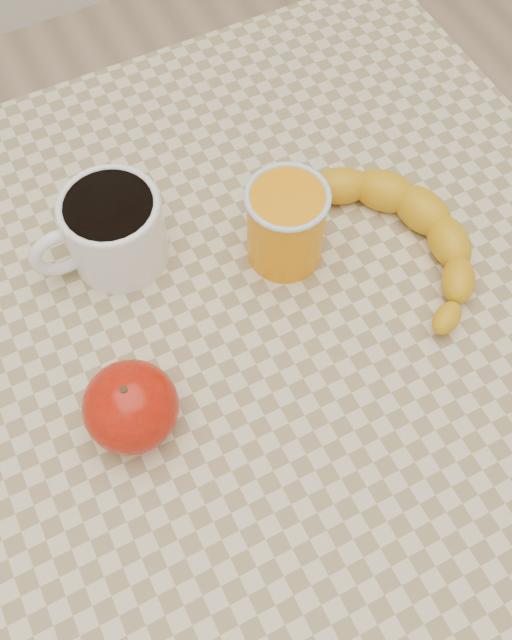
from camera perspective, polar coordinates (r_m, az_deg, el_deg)
name	(u,v)px	position (r m, az deg, el deg)	size (l,w,h in m)	color
ground	(256,515)	(1.39, 0.00, -15.31)	(3.00, 3.00, 0.00)	tan
table	(256,367)	(0.76, 0.00, -3.80)	(0.80, 0.80, 0.75)	beige
coffee_mug	(112,229)	(0.71, -11.47, 7.19)	(0.14, 0.10, 0.08)	white
orange_juice_glass	(286,224)	(0.69, 2.41, 7.67)	(0.08, 0.08, 0.09)	orange
apple	(131,407)	(0.62, -9.98, -6.85)	(0.10, 0.10, 0.08)	#9F0D05
banana	(382,239)	(0.73, 10.02, 6.41)	(0.27, 0.32, 0.04)	gold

